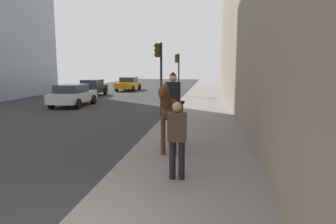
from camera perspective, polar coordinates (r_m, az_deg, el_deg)
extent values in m
ellipsoid|color=#4C2B16|center=(8.69, 0.85, 0.56)|extent=(1.55, 0.72, 0.66)
cylinder|color=#4C2B16|center=(8.36, 1.18, -4.75)|extent=(0.13, 0.13, 1.03)
cylinder|color=#4C2B16|center=(8.43, -0.94, -4.62)|extent=(0.13, 0.13, 1.03)
cylinder|color=#4C2B16|center=(9.21, 2.47, -3.50)|extent=(0.13, 0.13, 1.03)
cylinder|color=#4C2B16|center=(9.28, 0.54, -3.40)|extent=(0.13, 0.13, 1.03)
cylinder|color=#4C2B16|center=(7.91, -0.46, 2.32)|extent=(0.66, 0.35, 0.68)
ellipsoid|color=#4C2B16|center=(7.68, -0.86, 4.00)|extent=(0.65, 0.29, 0.49)
cylinder|color=black|center=(9.39, 1.87, 0.55)|extent=(0.29, 0.13, 0.55)
cube|color=black|center=(8.72, 0.93, 1.79)|extent=(0.50, 0.64, 0.08)
cube|color=black|center=(8.69, 0.94, 3.85)|extent=(0.32, 0.41, 0.55)
sphere|color=#D8AD8C|center=(8.66, 0.94, 6.46)|extent=(0.22, 0.22, 0.22)
cone|color=black|center=(8.66, 0.94, 7.25)|extent=(0.22, 0.22, 0.10)
cylinder|color=black|center=(6.66, 0.84, -9.02)|extent=(0.14, 0.14, 0.85)
cylinder|color=black|center=(6.65, 2.58, -9.06)|extent=(0.14, 0.14, 0.85)
cube|color=#3F3326|center=(6.47, 1.73, -2.83)|extent=(0.28, 0.41, 0.62)
sphere|color=tan|center=(6.40, 1.75, 0.95)|extent=(0.22, 0.22, 0.22)
cube|color=orange|center=(33.28, -7.46, 5.09)|extent=(4.55, 1.79, 0.60)
cube|color=#262D38|center=(33.51, -7.35, 6.07)|extent=(2.21, 1.56, 0.52)
cylinder|color=black|center=(31.71, -6.62, 4.39)|extent=(0.64, 0.23, 0.64)
cylinder|color=black|center=(32.22, -9.64, 4.39)|extent=(0.64, 0.23, 0.64)
cylinder|color=black|center=(34.43, -5.40, 4.73)|extent=(0.64, 0.23, 0.64)
cylinder|color=black|center=(34.89, -8.20, 4.73)|extent=(0.64, 0.23, 0.64)
cube|color=black|center=(27.37, -14.22, 4.18)|extent=(4.39, 1.82, 0.60)
cube|color=#262D38|center=(27.58, -14.08, 5.38)|extent=(2.06, 1.52, 0.52)
cylinder|color=black|center=(25.86, -13.50, 3.30)|extent=(0.65, 0.25, 0.64)
cylinder|color=black|center=(26.45, -16.86, 3.28)|extent=(0.65, 0.25, 0.64)
cylinder|color=black|center=(28.40, -11.72, 3.80)|extent=(0.65, 0.25, 0.64)
cylinder|color=black|center=(28.93, -14.83, 3.78)|extent=(0.65, 0.25, 0.64)
cube|color=#B7BABF|center=(20.72, -17.37, 2.75)|extent=(4.17, 1.80, 0.60)
cube|color=#262D38|center=(20.45, -17.72, 4.24)|extent=(2.13, 1.56, 0.52)
cylinder|color=black|center=(22.27, -18.00, 2.32)|extent=(0.64, 0.23, 0.64)
cylinder|color=black|center=(21.60, -13.85, 2.31)|extent=(0.64, 0.23, 0.64)
cylinder|color=black|center=(19.99, -21.09, 1.51)|extent=(0.64, 0.23, 0.64)
cylinder|color=black|center=(19.24, -16.55, 1.48)|extent=(0.64, 0.23, 0.64)
cylinder|color=black|center=(15.93, -1.29, 6.14)|extent=(0.12, 0.12, 3.80)
cube|color=#2D280C|center=(15.97, -1.95, 11.52)|extent=(0.20, 0.24, 0.70)
sphere|color=red|center=(16.01, -2.43, 12.30)|extent=(0.14, 0.14, 0.14)
sphere|color=orange|center=(16.00, -2.42, 11.52)|extent=(0.14, 0.14, 0.14)
sphere|color=green|center=(15.99, -2.42, 10.73)|extent=(0.14, 0.14, 0.14)
cylinder|color=black|center=(26.27, 2.03, 6.91)|extent=(0.12, 0.12, 3.66)
cube|color=#2D280C|center=(26.29, 1.65, 10.04)|extent=(0.20, 0.24, 0.70)
sphere|color=red|center=(26.31, 1.37, 10.51)|extent=(0.14, 0.14, 0.14)
sphere|color=orange|center=(26.30, 1.37, 10.04)|extent=(0.14, 0.14, 0.14)
sphere|color=green|center=(26.30, 1.37, 9.56)|extent=(0.14, 0.14, 0.14)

